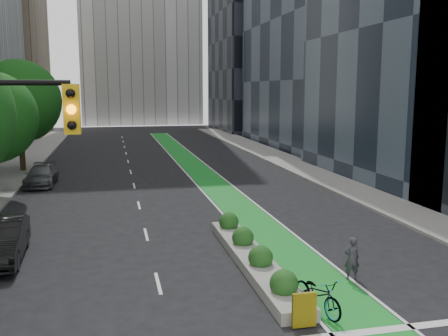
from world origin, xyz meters
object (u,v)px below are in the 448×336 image
bicycle (318,294)px  cyclist (352,258)px  parked_car_left_far (41,176)px  parked_car_left_mid (0,241)px  median_planter (253,256)px

bicycle → cyclist: 3.09m
parked_car_left_far → parked_car_left_mid: bearing=-87.2°
bicycle → parked_car_left_far: (-10.79, 22.96, 0.12)m
median_planter → bicycle: bearing=-79.5°
bicycle → parked_car_left_far: bearing=99.7°
bicycle → parked_car_left_far: parked_car_left_far is taller
bicycle → cyclist: cyclist is taller
median_planter → bicycle: bicycle is taller
bicycle → parked_car_left_far: 25.37m
bicycle → parked_car_left_far: size_ratio=0.46×
median_planter → parked_car_left_mid: 9.88m
cyclist → median_planter: bearing=-30.9°
median_planter → parked_car_left_far: parked_car_left_far is taller
parked_car_left_mid → bicycle: bearing=-36.4°
median_planter → bicycle: 4.40m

